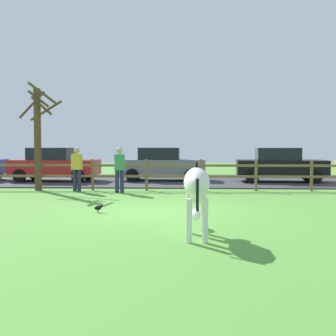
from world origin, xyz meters
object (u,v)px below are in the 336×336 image
object	(u,v)px
visitor_right_of_tree	(77,167)
crow_on_grass	(98,208)
parked_car_black	(280,164)
bare_tree	(38,134)
parked_car_grey	(162,164)
visitor_left_of_tree	(119,168)
zebra	(197,188)
parked_car_red	(54,164)

from	to	relation	value
visitor_right_of_tree	crow_on_grass	bearing A→B (deg)	-69.62
parked_car_black	visitor_right_of_tree	world-z (taller)	visitor_right_of_tree
parked_car_black	crow_on_grass	bearing A→B (deg)	-126.88
bare_tree	parked_car_grey	distance (m)	6.26
bare_tree	visitor_left_of_tree	world-z (taller)	bare_tree
parked_car_grey	visitor_left_of_tree	size ratio (longest dim) A/B	2.47
zebra	parked_car_red	distance (m)	13.15
parked_car_black	bare_tree	bearing A→B (deg)	-160.17
bare_tree	zebra	bearing A→B (deg)	-53.94
parked_car_red	visitor_left_of_tree	distance (m)	5.72
bare_tree	parked_car_black	bearing A→B (deg)	19.83
bare_tree	parked_car_red	size ratio (longest dim) A/B	0.99
parked_car_grey	visitor_right_of_tree	world-z (taller)	visitor_right_of_tree
parked_car_grey	visitor_right_of_tree	bearing A→B (deg)	-123.14
crow_on_grass	parked_car_black	xyz separation A→B (m)	(6.59, 8.79, 0.72)
crow_on_grass	zebra	bearing A→B (deg)	-48.65
zebra	parked_car_grey	distance (m)	12.15
visitor_left_of_tree	visitor_right_of_tree	world-z (taller)	same
crow_on_grass	parked_car_grey	world-z (taller)	parked_car_grey
zebra	visitor_left_of_tree	world-z (taller)	visitor_left_of_tree
parked_car_grey	visitor_left_of_tree	bearing A→B (deg)	-104.87
visitor_left_of_tree	parked_car_grey	bearing A→B (deg)	75.13
crow_on_grass	parked_car_grey	xyz separation A→B (m)	(1.15, 9.33, 0.72)
bare_tree	zebra	world-z (taller)	bare_tree
visitor_left_of_tree	crow_on_grass	bearing A→B (deg)	-88.18
bare_tree	parked_car_grey	world-z (taller)	bare_tree
parked_car_grey	visitor_left_of_tree	xyz separation A→B (m)	(-1.29, -4.87, 0.06)
parked_car_grey	bare_tree	bearing A→B (deg)	-137.52
parked_car_grey	parked_car_black	xyz separation A→B (m)	(5.44, -0.54, 0.00)
parked_car_grey	parked_car_black	world-z (taller)	same
visitor_right_of_tree	visitor_left_of_tree	bearing A→B (deg)	-12.30
visitor_left_of_tree	visitor_right_of_tree	distance (m)	1.69
crow_on_grass	parked_car_red	xyz separation A→B (m)	(-3.88, 8.78, 0.72)
parked_car_grey	parked_car_black	bearing A→B (deg)	-5.69
visitor_left_of_tree	visitor_right_of_tree	xyz separation A→B (m)	(-1.65, 0.36, 0.00)
parked_car_grey	crow_on_grass	bearing A→B (deg)	-97.03
zebra	visitor_right_of_tree	xyz separation A→B (m)	(-4.22, 7.58, -0.02)
parked_car_red	parked_car_grey	bearing A→B (deg)	6.20
bare_tree	zebra	size ratio (longest dim) A/B	2.08
bare_tree	parked_car_red	distance (m)	3.85
bare_tree	crow_on_grass	world-z (taller)	bare_tree
parked_car_black	parked_car_red	bearing A→B (deg)	-179.97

